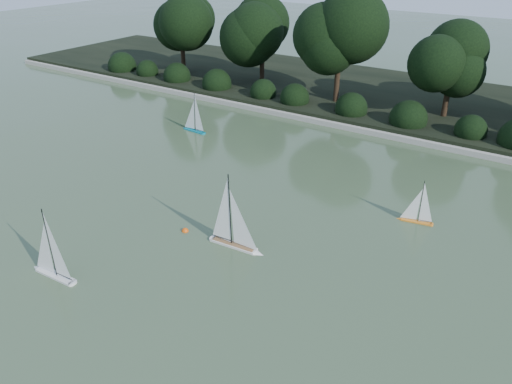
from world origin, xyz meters
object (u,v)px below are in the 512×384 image
sailboat_white_b (237,236)px  sailboat_orange (414,215)px  sailboat_teal (193,125)px  sailboat_white_a (50,264)px  race_buoy (185,231)px

sailboat_white_b → sailboat_orange: 4.29m
sailboat_orange → sailboat_teal: sailboat_teal is taller
sailboat_orange → sailboat_teal: size_ratio=0.81×
sailboat_white_a → sailboat_teal: (-2.99, 7.94, -0.03)m
sailboat_teal → race_buoy: bearing=-51.7°
sailboat_white_a → sailboat_teal: 8.48m
sailboat_orange → race_buoy: (-4.25, -3.32, -0.19)m
sailboat_orange → sailboat_teal: bearing=167.3°
sailboat_white_b → sailboat_orange: sailboat_white_b is taller
sailboat_orange → sailboat_white_b: bearing=-131.7°
race_buoy → sailboat_teal: bearing=128.3°
sailboat_white_a → sailboat_teal: size_ratio=1.14×
sailboat_white_b → sailboat_teal: size_ratio=1.27×
sailboat_white_a → race_buoy: sailboat_white_a is taller
sailboat_white_a → race_buoy: bearing=67.6°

